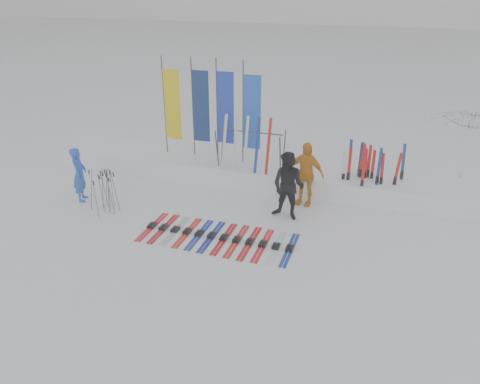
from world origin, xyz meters
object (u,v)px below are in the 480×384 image
(ski_row, at_px, (218,237))
(tent_canopy, at_px, (466,149))
(ski_rack, at_px, (250,145))
(person_black, at_px, (288,186))
(person_yellow, at_px, (305,174))
(person_blue, at_px, (80,174))

(ski_row, bearing_deg, tent_canopy, 41.98)
(tent_canopy, bearing_deg, ski_rack, -161.37)
(person_black, xyz_separation_m, ski_row, (-1.40, -1.65, -0.91))
(person_black, distance_m, tent_canopy, 6.09)
(person_black, xyz_separation_m, person_yellow, (0.26, 1.01, -0.00))
(person_black, height_order, ski_rack, person_black)
(person_blue, height_order, person_yellow, person_yellow)
(tent_canopy, xyz_separation_m, ski_row, (-6.11, -5.50, -1.18))
(tent_canopy, distance_m, ski_row, 8.31)
(person_blue, relative_size, tent_canopy, 0.60)
(person_black, bearing_deg, ski_rack, 143.68)
(person_yellow, bearing_deg, tent_canopy, 41.83)
(person_blue, distance_m, person_black, 6.07)
(person_blue, distance_m, person_yellow, 6.53)
(ski_rack, bearing_deg, person_yellow, -21.15)
(person_yellow, distance_m, ski_row, 3.26)
(person_yellow, bearing_deg, person_blue, -154.80)
(tent_canopy, height_order, ski_rack, tent_canopy)
(ski_rack, bearing_deg, person_blue, -150.36)
(person_yellow, xyz_separation_m, ski_row, (-1.67, -2.66, -0.90))
(tent_canopy, relative_size, ski_rack, 1.33)
(person_blue, bearing_deg, ski_rack, -84.03)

